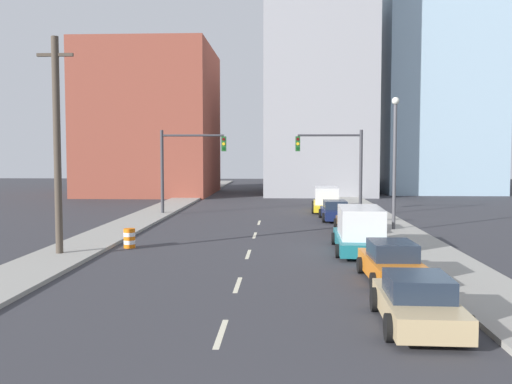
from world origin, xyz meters
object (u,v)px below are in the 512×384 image
(street_lamp, at_px, (395,154))
(sedan_brown, at_px, (354,222))
(box_truck_teal, at_px, (360,231))
(traffic_barrel, at_px, (129,238))
(sedan_tan, at_px, (418,302))
(utility_pole_left_mid, at_px, (57,145))
(sedan_navy, at_px, (335,211))
(traffic_signal_right, at_px, (342,160))
(sedan_orange, at_px, (392,263))
(traffic_signal_left, at_px, (181,160))
(box_truck_yellow, at_px, (326,200))

(street_lamp, distance_m, sedan_brown, 4.71)
(box_truck_teal, bearing_deg, traffic_barrel, 179.17)
(sedan_tan, distance_m, box_truck_teal, 11.61)
(utility_pole_left_mid, bearing_deg, traffic_barrel, 45.72)
(utility_pole_left_mid, relative_size, sedan_tan, 2.19)
(sedan_brown, xyz_separation_m, sedan_navy, (-0.49, 6.40, -0.01))
(sedan_navy, bearing_deg, sedan_tan, -90.74)
(sedan_tan, xyz_separation_m, sedan_brown, (0.54, 18.09, 0.00))
(traffic_signal_right, relative_size, sedan_brown, 1.48)
(sedan_orange, height_order, sedan_navy, sedan_orange)
(traffic_signal_left, bearing_deg, box_truck_teal, -54.31)
(traffic_signal_right, distance_m, traffic_barrel, 19.53)
(box_truck_teal, height_order, sedan_brown, box_truck_teal)
(box_truck_yellow, bearing_deg, utility_pole_left_mid, -119.82)
(traffic_signal_left, relative_size, traffic_barrel, 6.71)
(street_lamp, bearing_deg, traffic_barrel, -154.96)
(utility_pole_left_mid, distance_m, traffic_barrel, 5.73)
(traffic_barrel, xyz_separation_m, sedan_navy, (11.12, 12.28, 0.15))
(traffic_barrel, height_order, sedan_tan, sedan_tan)
(traffic_signal_right, xyz_separation_m, sedan_navy, (-0.72, -2.80, -3.54))
(sedan_brown, bearing_deg, sedan_orange, -88.69)
(utility_pole_left_mid, xyz_separation_m, sedan_tan, (13.54, -9.67, -4.34))
(traffic_barrel, height_order, box_truck_teal, box_truck_teal)
(box_truck_teal, bearing_deg, box_truck_yellow, 92.60)
(box_truck_teal, xyz_separation_m, sedan_brown, (0.50, 6.48, -0.35))
(street_lamp, bearing_deg, traffic_signal_left, 149.05)
(traffic_signal_right, bearing_deg, traffic_signal_left, 180.00)
(sedan_orange, distance_m, sedan_brown, 12.77)
(sedan_orange, bearing_deg, sedan_navy, 89.56)
(traffic_signal_left, bearing_deg, sedan_brown, -38.02)
(utility_pole_left_mid, distance_m, sedan_tan, 17.19)
(utility_pole_left_mid, distance_m, sedan_navy, 20.57)
(traffic_signal_right, bearing_deg, traffic_barrel, -128.13)
(traffic_signal_right, bearing_deg, sedan_brown, -91.43)
(street_lamp, bearing_deg, traffic_signal_right, 104.57)
(sedan_navy, bearing_deg, traffic_signal_right, 74.97)
(traffic_signal_right, bearing_deg, sedan_orange, -91.15)
(sedan_tan, relative_size, sedan_navy, 0.94)
(sedan_tan, relative_size, sedan_orange, 0.95)
(traffic_signal_right, distance_m, sedan_navy, 4.57)
(traffic_signal_right, relative_size, box_truck_yellow, 0.99)
(street_lamp, relative_size, sedan_orange, 1.70)
(utility_pole_left_mid, bearing_deg, sedan_tan, -35.52)
(traffic_signal_left, xyz_separation_m, sedan_tan, (11.22, -27.29, -3.53))
(traffic_signal_left, bearing_deg, sedan_tan, -67.64)
(traffic_signal_right, xyz_separation_m, sedan_brown, (-0.23, -9.20, -3.53))
(box_truck_teal, bearing_deg, sedan_tan, -87.97)
(box_truck_yellow, bearing_deg, sedan_tan, -86.84)
(traffic_signal_left, bearing_deg, sedan_orange, -62.26)
(box_truck_yellow, bearing_deg, sedan_orange, -86.05)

